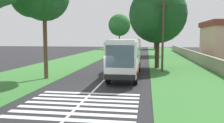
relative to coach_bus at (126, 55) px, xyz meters
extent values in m
plane|color=#262628|center=(-5.20, 1.80, -2.15)|extent=(160.00, 160.00, 0.00)
cube|color=#387533|center=(9.80, 10.00, -2.13)|extent=(120.00, 8.00, 0.04)
cube|color=#387533|center=(9.80, -6.40, -2.13)|extent=(120.00, 8.00, 0.04)
cube|color=silver|center=(9.80, 1.80, -2.14)|extent=(110.00, 0.16, 0.01)
cube|color=white|center=(-0.03, 0.00, -0.05)|extent=(11.00, 2.50, 2.90)
cube|color=slate|center=(0.27, 0.00, 0.48)|extent=(9.68, 2.54, 0.85)
cube|color=slate|center=(-5.49, 0.00, 0.30)|extent=(0.08, 2.20, 1.74)
cube|color=red|center=(-0.03, 0.00, -1.05)|extent=(10.78, 2.53, 0.36)
cube|color=white|center=(-0.03, 0.00, 1.49)|extent=(10.56, 2.30, 0.18)
cube|color=black|center=(-5.61, 0.00, -1.28)|extent=(0.16, 2.40, 0.40)
sphere|color=#F2EDCC|center=(-5.55, 0.80, -1.15)|extent=(0.24, 0.24, 0.24)
sphere|color=#F2EDCC|center=(-5.55, -0.81, -1.15)|extent=(0.24, 0.24, 0.24)
cylinder|color=black|center=(-3.93, 1.15, -1.60)|extent=(1.10, 0.32, 1.10)
cylinder|color=black|center=(3.47, 1.15, -1.60)|extent=(1.10, 0.32, 1.10)
cylinder|color=black|center=(-3.93, -1.15, -1.60)|extent=(1.10, 0.32, 1.10)
cylinder|color=black|center=(3.47, -1.15, -1.60)|extent=(1.10, 0.32, 1.10)
cube|color=silver|center=(-12.90, 1.80, -2.14)|extent=(0.45, 6.80, 0.01)
cube|color=silver|center=(-12.00, 1.80, -2.14)|extent=(0.45, 6.80, 0.01)
cube|color=silver|center=(-11.10, 1.80, -2.14)|extent=(0.45, 6.80, 0.01)
cube|color=silver|center=(-10.20, 1.80, -2.14)|extent=(0.45, 6.80, 0.01)
cube|color=silver|center=(-9.30, 1.80, -2.14)|extent=(0.45, 6.80, 0.01)
cube|color=silver|center=(-8.40, 1.80, -2.14)|extent=(0.45, 6.80, 0.01)
cube|color=silver|center=(-7.50, 1.80, -2.14)|extent=(0.45, 6.80, 0.01)
cube|color=silver|center=(19.04, 3.36, -1.62)|extent=(4.30, 1.75, 0.70)
cube|color=slate|center=(18.94, 3.36, -0.99)|extent=(2.00, 1.61, 0.55)
cylinder|color=black|center=(17.69, 4.14, -1.83)|extent=(0.64, 0.22, 0.64)
cylinder|color=black|center=(20.39, 4.14, -1.83)|extent=(0.64, 0.22, 0.64)
cylinder|color=black|center=(17.69, 2.58, -1.83)|extent=(0.64, 0.22, 0.64)
cylinder|color=black|center=(20.39, 2.58, -1.83)|extent=(0.64, 0.22, 0.64)
cube|color=black|center=(26.33, 3.57, -1.62)|extent=(4.30, 1.75, 0.70)
cube|color=slate|center=(26.23, 3.57, -0.99)|extent=(2.00, 1.61, 0.55)
cylinder|color=black|center=(24.98, 4.35, -1.83)|extent=(0.64, 0.22, 0.64)
cylinder|color=black|center=(27.68, 4.35, -1.83)|extent=(0.64, 0.22, 0.64)
cylinder|color=black|center=(24.98, 2.79, -1.83)|extent=(0.64, 0.22, 0.64)
cylinder|color=black|center=(27.68, 2.79, -1.83)|extent=(0.64, 0.22, 0.64)
cube|color=black|center=(33.35, 3.70, -1.62)|extent=(4.30, 1.75, 0.70)
cube|color=slate|center=(33.25, 3.70, -0.99)|extent=(2.00, 1.61, 0.55)
cylinder|color=black|center=(32.00, 4.48, -1.83)|extent=(0.64, 0.22, 0.64)
cylinder|color=black|center=(34.70, 4.48, -1.83)|extent=(0.64, 0.22, 0.64)
cylinder|color=black|center=(32.00, 2.92, -1.83)|extent=(0.64, 0.22, 0.64)
cylinder|color=black|center=(34.70, 2.92, -1.83)|extent=(0.64, 0.22, 0.64)
cylinder|color=brown|center=(-2.29, 7.38, 1.10)|extent=(0.38, 0.38, 6.40)
sphere|color=#1E5623|center=(-0.89, 7.38, 5.23)|extent=(3.06, 3.06, 3.06)
cylinder|color=#4C3826|center=(57.85, 7.38, 0.88)|extent=(0.41, 0.41, 5.97)
sphere|color=#286B2D|center=(57.85, 7.38, 5.93)|extent=(7.50, 7.50, 7.50)
sphere|color=#286B2D|center=(60.10, 7.38, 5.36)|extent=(4.98, 4.98, 4.98)
sphere|color=#286B2D|center=(55.97, 8.50, 5.36)|extent=(4.29, 4.29, 4.29)
cylinder|color=brown|center=(56.60, -4.51, 0.01)|extent=(0.48, 0.48, 4.24)
sphere|color=#286B2D|center=(56.60, -4.51, 3.98)|extent=(6.70, 6.70, 6.70)
sphere|color=#286B2D|center=(58.61, -4.51, 3.47)|extent=(4.37, 4.37, 4.37)
sphere|color=#286B2D|center=(54.93, -3.50, 3.47)|extent=(4.89, 4.89, 4.89)
cylinder|color=#3D2D1E|center=(7.25, -3.32, 0.26)|extent=(0.56, 0.56, 4.74)
sphere|color=#19471E|center=(7.25, -3.32, 4.61)|extent=(7.20, 7.20, 7.20)
sphere|color=#19471E|center=(9.41, -3.32, 4.07)|extent=(4.18, 4.18, 4.18)
sphere|color=#19471E|center=(5.45, -2.24, 4.07)|extent=(4.28, 4.28, 4.28)
cylinder|color=#4C3826|center=(28.28, -3.93, 0.69)|extent=(0.42, 0.42, 5.58)
sphere|color=#19471E|center=(28.28, -3.93, 5.45)|extent=(7.16, 7.16, 7.16)
sphere|color=#19471E|center=(30.43, -3.93, 4.91)|extent=(5.05, 5.05, 5.05)
sphere|color=#19471E|center=(26.49, -2.85, 4.91)|extent=(4.61, 4.61, 4.61)
cylinder|color=#473828|center=(3.48, -3.75, 1.93)|extent=(0.24, 0.24, 8.07)
cube|color=#3D3326|center=(3.48, -3.75, 5.36)|extent=(0.12, 1.40, 0.12)
cube|color=#9E937F|center=(14.80, -9.80, -1.34)|extent=(70.00, 0.40, 1.54)
camera|label=1|loc=(-23.46, -2.04, 1.76)|focal=38.21mm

